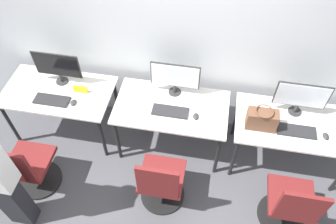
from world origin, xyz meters
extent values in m
plane|color=#4C4C51|center=(0.00, 0.00, 0.00)|extent=(20.00, 20.00, 0.00)
cube|color=silver|center=(0.00, 0.81, 1.40)|extent=(12.00, 0.05, 2.80)
cube|color=silver|center=(-1.29, 0.34, 0.69)|extent=(1.22, 0.68, 0.02)
cylinder|color=black|center=(-1.85, 0.05, 0.34)|extent=(0.04, 0.04, 0.68)
cylinder|color=black|center=(-0.74, 0.05, 0.34)|extent=(0.04, 0.04, 0.68)
cylinder|color=black|center=(-1.85, 0.63, 0.34)|extent=(0.04, 0.04, 0.68)
cylinder|color=black|center=(-0.74, 0.63, 0.34)|extent=(0.04, 0.04, 0.68)
cylinder|color=#2D2D2D|center=(-1.29, 0.49, 0.71)|extent=(0.14, 0.14, 0.01)
cylinder|color=#2D2D2D|center=(-1.29, 0.49, 0.77)|extent=(0.04, 0.04, 0.10)
cube|color=#2D2D2D|center=(-1.29, 0.49, 0.96)|extent=(0.53, 0.01, 0.31)
cube|color=black|center=(-1.29, 0.48, 0.96)|extent=(0.50, 0.01, 0.28)
cube|color=#262628|center=(-1.29, 0.19, 0.72)|extent=(0.39, 0.15, 0.02)
ellipsoid|color=#333333|center=(-1.05, 0.19, 0.72)|extent=(0.06, 0.09, 0.03)
cylinder|color=black|center=(-1.37, -0.42, 0.01)|extent=(0.48, 0.48, 0.03)
cylinder|color=black|center=(-1.37, -0.42, 0.21)|extent=(0.04, 0.04, 0.36)
cube|color=maroon|center=(-1.37, -0.42, 0.42)|extent=(0.44, 0.44, 0.05)
cube|color=maroon|center=(-1.37, -0.62, 0.66)|extent=(0.40, 0.04, 0.44)
cube|color=#232328|center=(-1.34, -0.84, 0.39)|extent=(0.25, 0.16, 0.77)
cube|color=silver|center=(0.00, 0.34, 0.69)|extent=(1.22, 0.68, 0.02)
cylinder|color=black|center=(-0.56, 0.05, 0.34)|extent=(0.04, 0.04, 0.68)
cylinder|color=black|center=(0.56, 0.05, 0.34)|extent=(0.04, 0.04, 0.68)
cylinder|color=black|center=(-0.56, 0.63, 0.34)|extent=(0.04, 0.04, 0.68)
cylinder|color=black|center=(0.56, 0.63, 0.34)|extent=(0.04, 0.04, 0.68)
cylinder|color=#2D2D2D|center=(0.00, 0.55, 0.71)|extent=(0.14, 0.14, 0.01)
cylinder|color=#2D2D2D|center=(0.00, 0.55, 0.77)|extent=(0.04, 0.04, 0.10)
cube|color=#2D2D2D|center=(0.00, 0.56, 0.96)|extent=(0.53, 0.01, 0.31)
cube|color=silver|center=(0.00, 0.55, 0.96)|extent=(0.50, 0.01, 0.28)
cube|color=#262628|center=(0.00, 0.26, 0.72)|extent=(0.39, 0.15, 0.02)
ellipsoid|color=#333333|center=(0.27, 0.24, 0.72)|extent=(0.06, 0.09, 0.03)
cylinder|color=black|center=(0.03, -0.34, 0.01)|extent=(0.48, 0.48, 0.03)
cylinder|color=black|center=(0.03, -0.34, 0.21)|extent=(0.04, 0.04, 0.36)
cube|color=maroon|center=(0.03, -0.34, 0.42)|extent=(0.44, 0.44, 0.05)
cube|color=maroon|center=(0.03, -0.55, 0.66)|extent=(0.40, 0.04, 0.44)
cube|color=silver|center=(1.29, 0.34, 0.69)|extent=(1.22, 0.68, 0.02)
cylinder|color=black|center=(0.74, 0.05, 0.34)|extent=(0.04, 0.04, 0.68)
cylinder|color=black|center=(0.74, 0.63, 0.34)|extent=(0.04, 0.04, 0.68)
cylinder|color=black|center=(1.85, 0.63, 0.34)|extent=(0.04, 0.04, 0.68)
cylinder|color=#2D2D2D|center=(1.29, 0.50, 0.71)|extent=(0.14, 0.14, 0.01)
cylinder|color=#2D2D2D|center=(1.29, 0.50, 0.77)|extent=(0.04, 0.04, 0.10)
cube|color=#2D2D2D|center=(1.29, 0.51, 0.96)|extent=(0.53, 0.01, 0.31)
cube|color=silver|center=(1.29, 0.50, 0.96)|extent=(0.50, 0.01, 0.28)
cube|color=#262628|center=(1.29, 0.24, 0.72)|extent=(0.39, 0.15, 0.02)
ellipsoid|color=#333333|center=(1.57, 0.22, 0.72)|extent=(0.06, 0.09, 0.03)
cylinder|color=black|center=(1.29, -0.36, 0.01)|extent=(0.48, 0.48, 0.03)
cylinder|color=black|center=(1.29, -0.36, 0.21)|extent=(0.04, 0.04, 0.36)
cube|color=maroon|center=(1.29, -0.36, 0.42)|extent=(0.44, 0.44, 0.05)
cube|color=maroon|center=(1.29, -0.56, 0.66)|extent=(0.40, 0.04, 0.44)
cube|color=brown|center=(0.93, 0.24, 0.82)|extent=(0.30, 0.14, 0.22)
torus|color=brown|center=(0.93, 0.24, 0.95)|extent=(0.18, 0.18, 0.01)
cube|color=yellow|center=(-1.03, 0.37, 0.75)|extent=(0.16, 0.03, 0.08)
camera|label=1|loc=(0.37, -1.91, 3.37)|focal=35.00mm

